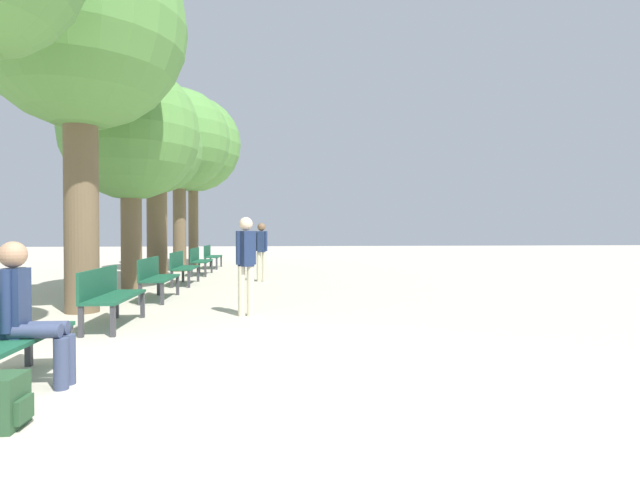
% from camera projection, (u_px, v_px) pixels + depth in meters
% --- Properties ---
extents(ground_plane, '(80.00, 80.00, 0.00)m').
position_uv_depth(ground_plane, '(174.00, 384.00, 4.54)').
color(ground_plane, beige).
extents(bench_row_0, '(0.49, 1.54, 0.85)m').
position_uv_depth(bench_row_0, '(1.00, 332.00, 4.42)').
color(bench_row_0, '#195138').
rests_on(bench_row_0, ground_plane).
extents(bench_row_1, '(0.49, 1.54, 0.85)m').
position_uv_depth(bench_row_1, '(108.00, 293.00, 7.25)').
color(bench_row_1, '#195138').
rests_on(bench_row_1, ground_plane).
extents(bench_row_2, '(0.49, 1.54, 0.85)m').
position_uv_depth(bench_row_2, '(156.00, 275.00, 10.07)').
color(bench_row_2, '#195138').
rests_on(bench_row_2, ground_plane).
extents(bench_row_3, '(0.49, 1.54, 0.85)m').
position_uv_depth(bench_row_3, '(182.00, 265.00, 12.89)').
color(bench_row_3, '#195138').
rests_on(bench_row_3, ground_plane).
extents(bench_row_4, '(0.49, 1.54, 0.85)m').
position_uv_depth(bench_row_4, '(199.00, 259.00, 15.72)').
color(bench_row_4, '#195138').
rests_on(bench_row_4, ground_plane).
extents(bench_row_5, '(0.49, 1.54, 0.85)m').
position_uv_depth(bench_row_5, '(211.00, 255.00, 18.54)').
color(bench_row_5, '#195138').
rests_on(bench_row_5, ground_plane).
extents(tree_row_1, '(3.57, 3.57, 6.71)m').
position_uv_depth(tree_row_1, '(80.00, 27.00, 8.45)').
color(tree_row_1, brown).
rests_on(tree_row_1, ground_plane).
extents(tree_row_2, '(3.11, 3.11, 5.21)m').
position_uv_depth(tree_row_2, '(131.00, 134.00, 11.39)').
color(tree_row_2, brown).
rests_on(tree_row_2, ground_plane).
extents(tree_row_3, '(2.53, 2.53, 4.98)m').
position_uv_depth(tree_row_3, '(157.00, 152.00, 13.84)').
color(tree_row_3, brown).
rests_on(tree_row_3, ground_plane).
extents(tree_row_4, '(3.46, 3.46, 6.25)m').
position_uv_depth(tree_row_4, '(179.00, 141.00, 17.04)').
color(tree_row_4, brown).
rests_on(tree_row_4, ground_plane).
extents(tree_row_5, '(3.78, 3.78, 6.73)m').
position_uv_depth(tree_row_5, '(193.00, 145.00, 19.86)').
color(tree_row_5, brown).
rests_on(tree_row_5, ground_plane).
extents(person_seated, '(0.61, 0.35, 1.31)m').
position_uv_depth(person_seated, '(28.00, 310.00, 4.43)').
color(person_seated, '#384260').
rests_on(person_seated, ground_plane).
extents(backpack, '(0.25, 0.31, 0.38)m').
position_uv_depth(backpack, '(7.00, 402.00, 3.53)').
color(backpack, '#284C2D').
rests_on(backpack, ground_plane).
extents(pedestrian_near, '(0.33, 0.29, 1.62)m').
position_uv_depth(pedestrian_near, '(246.00, 259.00, 8.15)').
color(pedestrian_near, beige).
rests_on(pedestrian_near, ground_plane).
extents(pedestrian_mid, '(0.33, 0.25, 1.61)m').
position_uv_depth(pedestrian_mid, '(261.00, 248.00, 13.67)').
color(pedestrian_mid, beige).
rests_on(pedestrian_mid, ground_plane).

